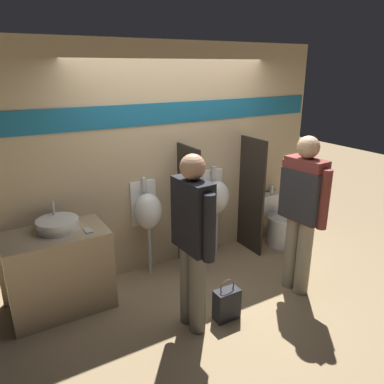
# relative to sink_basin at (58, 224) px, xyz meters

# --- Properties ---
(ground_plane) EXTENTS (16.00, 16.00, 0.00)m
(ground_plane) POSITION_rel_sink_basin_xyz_m (1.47, -0.33, -0.91)
(ground_plane) COLOR #997F5B
(display_wall) EXTENTS (4.15, 0.07, 2.70)m
(display_wall) POSITION_rel_sink_basin_xyz_m (1.47, 0.27, 0.45)
(display_wall) COLOR tan
(display_wall) RESTS_ON ground_plane
(sink_counter) EXTENTS (1.00, 0.60, 0.86)m
(sink_counter) POSITION_rel_sink_basin_xyz_m (-0.05, -0.06, -0.49)
(sink_counter) COLOR tan
(sink_counter) RESTS_ON ground_plane
(sink_basin) EXTENTS (0.41, 0.41, 0.25)m
(sink_basin) POSITION_rel_sink_basin_xyz_m (0.00, 0.00, 0.00)
(sink_basin) COLOR white
(sink_basin) RESTS_ON sink_counter
(cell_phone) EXTENTS (0.07, 0.14, 0.01)m
(cell_phone) POSITION_rel_sink_basin_xyz_m (0.25, -0.18, -0.05)
(cell_phone) COLOR #B7B7BC
(cell_phone) RESTS_ON sink_counter
(divider_near_counter) EXTENTS (0.03, 0.50, 1.55)m
(divider_near_counter) POSITION_rel_sink_basin_xyz_m (1.52, -0.01, -0.14)
(divider_near_counter) COLOR #28231E
(divider_near_counter) RESTS_ON ground_plane
(divider_mid) EXTENTS (0.03, 0.50, 1.55)m
(divider_mid) POSITION_rel_sink_basin_xyz_m (2.48, -0.01, -0.14)
(divider_mid) COLOR #28231E
(divider_mid) RESTS_ON ground_plane
(urinal_near_counter) EXTENTS (0.33, 0.29, 1.20)m
(urinal_near_counter) POSITION_rel_sink_basin_xyz_m (1.03, 0.11, -0.10)
(urinal_near_counter) COLOR silver
(urinal_near_counter) RESTS_ON ground_plane
(urinal_far) EXTENTS (0.33, 0.29, 1.20)m
(urinal_far) POSITION_rel_sink_basin_xyz_m (2.00, 0.11, -0.10)
(urinal_far) COLOR silver
(urinal_far) RESTS_ON ground_plane
(toilet) EXTENTS (0.43, 0.59, 0.82)m
(toilet) POSITION_rel_sink_basin_xyz_m (2.97, -0.09, -0.63)
(toilet) COLOR white
(toilet) RESTS_ON ground_plane
(person_in_vest) EXTENTS (0.25, 0.61, 1.76)m
(person_in_vest) POSITION_rel_sink_basin_xyz_m (2.31, -1.06, 0.11)
(person_in_vest) COLOR gray
(person_in_vest) RESTS_ON ground_plane
(person_with_lanyard) EXTENTS (0.23, 0.60, 1.72)m
(person_with_lanyard) POSITION_rel_sink_basin_xyz_m (0.98, -1.01, 0.04)
(person_with_lanyard) COLOR #666056
(person_with_lanyard) RESTS_ON ground_plane
(shopping_bag) EXTENTS (0.26, 0.14, 0.45)m
(shopping_bag) POSITION_rel_sink_basin_xyz_m (1.32, -1.10, -0.75)
(shopping_bag) COLOR #232328
(shopping_bag) RESTS_ON ground_plane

